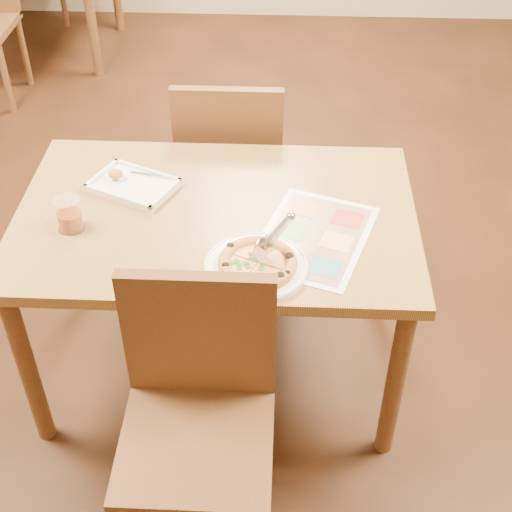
{
  "coord_description": "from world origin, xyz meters",
  "views": [
    {
      "loc": [
        0.22,
        -1.85,
        2.1
      ],
      "look_at": [
        0.14,
        -0.27,
        0.77
      ],
      "focal_mm": 50.0,
      "sensor_mm": 36.0,
      "label": 1
    }
  ],
  "objects_px": {
    "chair_near": "(198,389)",
    "glass_tumbler": "(69,216)",
    "plate": "(256,267)",
    "dining_table": "(217,233)",
    "chair_far": "(230,154)",
    "pizza": "(258,263)",
    "appetizer_tray": "(132,185)",
    "menu": "(314,237)",
    "pizza_cutter": "(272,237)"
  },
  "relations": [
    {
      "from": "plate",
      "to": "glass_tumbler",
      "type": "relative_size",
      "value": 2.85
    },
    {
      "from": "dining_table",
      "to": "chair_far",
      "type": "distance_m",
      "value": 0.61
    },
    {
      "from": "appetizer_tray",
      "to": "chair_near",
      "type": "bearing_deg",
      "value": -67.85
    },
    {
      "from": "chair_near",
      "to": "pizza_cutter",
      "type": "distance_m",
      "value": 0.48
    },
    {
      "from": "chair_near",
      "to": "menu",
      "type": "xyz_separation_m",
      "value": [
        0.32,
        0.49,
        0.16
      ]
    },
    {
      "from": "chair_near",
      "to": "pizza_cutter",
      "type": "relative_size",
      "value": 3.51
    },
    {
      "from": "dining_table",
      "to": "chair_far",
      "type": "bearing_deg",
      "value": 90.0
    },
    {
      "from": "pizza",
      "to": "appetizer_tray",
      "type": "xyz_separation_m",
      "value": [
        -0.45,
        0.4,
        -0.02
      ]
    },
    {
      "from": "appetizer_tray",
      "to": "glass_tumbler",
      "type": "xyz_separation_m",
      "value": [
        -0.15,
        -0.23,
        0.04
      ]
    },
    {
      "from": "glass_tumbler",
      "to": "plate",
      "type": "bearing_deg",
      "value": -16.06
    },
    {
      "from": "pizza",
      "to": "menu",
      "type": "height_order",
      "value": "pizza"
    },
    {
      "from": "pizza",
      "to": "menu",
      "type": "relative_size",
      "value": 0.53
    },
    {
      "from": "dining_table",
      "to": "chair_near",
      "type": "height_order",
      "value": "chair_near"
    },
    {
      "from": "chair_far",
      "to": "pizza_cutter",
      "type": "distance_m",
      "value": 0.89
    },
    {
      "from": "pizza",
      "to": "pizza_cutter",
      "type": "xyz_separation_m",
      "value": [
        0.04,
        0.05,
        0.06
      ]
    },
    {
      "from": "dining_table",
      "to": "chair_near",
      "type": "distance_m",
      "value": 0.61
    },
    {
      "from": "dining_table",
      "to": "plate",
      "type": "distance_m",
      "value": 0.32
    },
    {
      "from": "chair_far",
      "to": "glass_tumbler",
      "type": "relative_size",
      "value": 4.37
    },
    {
      "from": "pizza",
      "to": "glass_tumbler",
      "type": "height_order",
      "value": "glass_tumbler"
    },
    {
      "from": "dining_table",
      "to": "appetizer_tray",
      "type": "bearing_deg",
      "value": 157.0
    },
    {
      "from": "pizza_cutter",
      "to": "plate",
      "type": "bearing_deg",
      "value": 170.25
    },
    {
      "from": "appetizer_tray",
      "to": "menu",
      "type": "distance_m",
      "value": 0.66
    },
    {
      "from": "chair_far",
      "to": "glass_tumbler",
      "type": "xyz_separation_m",
      "value": [
        -0.45,
        -0.7,
        0.2
      ]
    },
    {
      "from": "glass_tumbler",
      "to": "dining_table",
      "type": "bearing_deg",
      "value": 12.85
    },
    {
      "from": "chair_near",
      "to": "chair_far",
      "type": "bearing_deg",
      "value": 90.0
    },
    {
      "from": "pizza",
      "to": "pizza_cutter",
      "type": "distance_m",
      "value": 0.09
    },
    {
      "from": "plate",
      "to": "pizza",
      "type": "xyz_separation_m",
      "value": [
        0.01,
        -0.01,
        0.02
      ]
    },
    {
      "from": "plate",
      "to": "appetizer_tray",
      "type": "relative_size",
      "value": 0.94
    },
    {
      "from": "glass_tumbler",
      "to": "menu",
      "type": "bearing_deg",
      "value": -0.94
    },
    {
      "from": "plate",
      "to": "glass_tumbler",
      "type": "bearing_deg",
      "value": 163.94
    },
    {
      "from": "plate",
      "to": "chair_near",
      "type": "bearing_deg",
      "value": -113.57
    },
    {
      "from": "chair_near",
      "to": "appetizer_tray",
      "type": "bearing_deg",
      "value": 112.15
    },
    {
      "from": "pizza",
      "to": "menu",
      "type": "bearing_deg",
      "value": 44.52
    },
    {
      "from": "plate",
      "to": "pizza_cutter",
      "type": "bearing_deg",
      "value": 40.11
    },
    {
      "from": "chair_near",
      "to": "pizza",
      "type": "height_order",
      "value": "chair_near"
    },
    {
      "from": "plate",
      "to": "menu",
      "type": "height_order",
      "value": "plate"
    },
    {
      "from": "chair_near",
      "to": "glass_tumbler",
      "type": "relative_size",
      "value": 4.37
    },
    {
      "from": "plate",
      "to": "pizza_cutter",
      "type": "xyz_separation_m",
      "value": [
        0.05,
        0.04,
        0.08
      ]
    },
    {
      "from": "dining_table",
      "to": "glass_tumbler",
      "type": "relative_size",
      "value": 12.09
    },
    {
      "from": "chair_near",
      "to": "chair_far",
      "type": "height_order",
      "value": "same"
    },
    {
      "from": "dining_table",
      "to": "pizza",
      "type": "xyz_separation_m",
      "value": [
        0.15,
        -0.28,
        0.11
      ]
    },
    {
      "from": "chair_near",
      "to": "pizza_cutter",
      "type": "xyz_separation_m",
      "value": [
        0.19,
        0.37,
        0.24
      ]
    },
    {
      "from": "chair_near",
      "to": "appetizer_tray",
      "type": "height_order",
      "value": "chair_near"
    },
    {
      "from": "glass_tumbler",
      "to": "menu",
      "type": "height_order",
      "value": "glass_tumbler"
    },
    {
      "from": "chair_far",
      "to": "pizza",
      "type": "distance_m",
      "value": 0.91
    },
    {
      "from": "dining_table",
      "to": "pizza_cutter",
      "type": "bearing_deg",
      "value": -50.81
    },
    {
      "from": "chair_far",
      "to": "glass_tumbler",
      "type": "height_order",
      "value": "chair_far"
    },
    {
      "from": "dining_table",
      "to": "menu",
      "type": "bearing_deg",
      "value": -19.88
    },
    {
      "from": "chair_near",
      "to": "glass_tumbler",
      "type": "xyz_separation_m",
      "value": [
        -0.45,
        0.5,
        0.2
      ]
    },
    {
      "from": "plate",
      "to": "glass_tumbler",
      "type": "height_order",
      "value": "glass_tumbler"
    }
  ]
}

